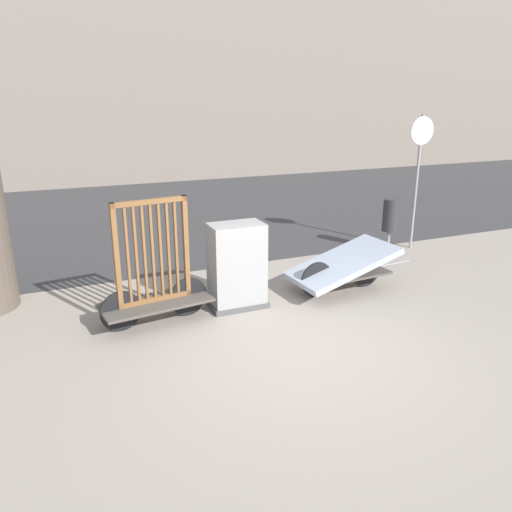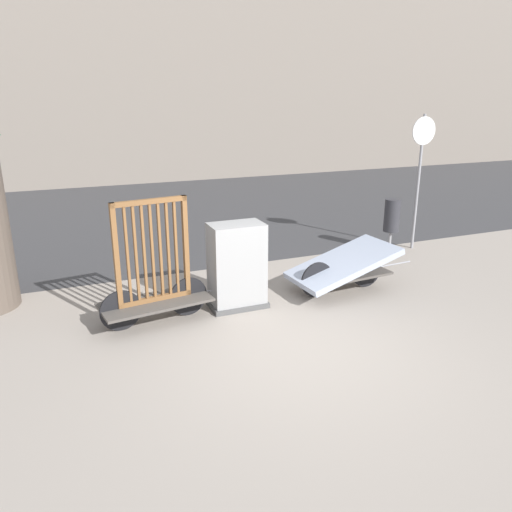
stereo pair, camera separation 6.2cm
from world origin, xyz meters
TOP-DOWN VIEW (x-y plane):
  - ground_plane at (0.00, 0.00)m, footprint 60.00×60.00m
  - road_strip at (0.00, 8.74)m, footprint 56.00×10.43m
  - bike_cart_with_bedframe at (-1.59, 1.54)m, footprint 2.32×0.95m
  - bike_cart_with_mattress at (1.60, 1.54)m, footprint 2.41×1.14m
  - utility_cabinet at (-0.28, 1.65)m, footprint 0.89×0.58m
  - trash_bin at (3.79, 3.17)m, footprint 0.33×0.33m
  - sign_post at (4.39, 3.16)m, footprint 0.57×0.06m

SIDE VIEW (x-z plane):
  - ground_plane at x=0.00m, z-range 0.00..0.00m
  - road_strip at x=0.00m, z-range 0.00..0.01m
  - bike_cart_with_mattress at x=1.60m, z-range 0.06..0.85m
  - bike_cart_with_bedframe at x=-1.59m, z-range -0.32..1.53m
  - utility_cabinet at x=-0.28m, z-range -0.04..1.31m
  - trash_bin at x=3.79m, z-range 0.21..1.34m
  - sign_post at x=4.39m, z-range 0.42..3.28m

